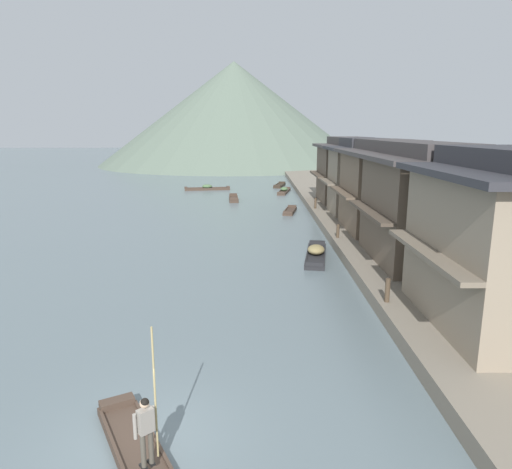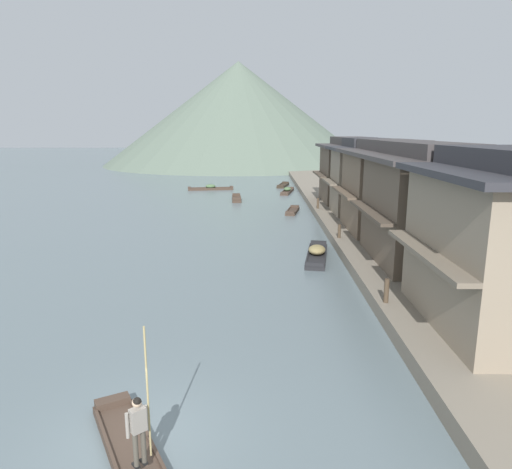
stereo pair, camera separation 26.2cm
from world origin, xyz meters
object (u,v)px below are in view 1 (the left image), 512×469
object	(u,v)px
boat_foreground_poled	(140,456)
boatman_person	(147,423)
boat_midriver_drifting	(280,185)
house_waterfront_second	(422,204)
boat_midriver_upstream	(207,188)
house_waterfront_narrow	(361,177)
boat_moored_second	(290,211)
boat_moored_nearest	(316,254)
boat_moored_far	(234,199)
house_waterfront_tall	(387,187)
mooring_post_dock_far	(316,203)
mooring_post_dock_near	(388,290)
mooring_post_dock_mid	(338,231)
boat_moored_third	(284,191)
house_waterfront_far	(348,170)

from	to	relation	value
boat_foreground_poled	boatman_person	distance (m)	1.46
boat_midriver_drifting	house_waterfront_second	size ratio (longest dim) A/B	0.58
boat_midriver_upstream	house_waterfront_narrow	distance (m)	25.34
boat_moored_second	boatman_person	bearing A→B (deg)	-99.15
boat_moored_nearest	boat_moored_second	bearing A→B (deg)	91.50
boat_moored_far	house_waterfront_tall	world-z (taller)	house_waterfront_tall
boat_moored_nearest	mooring_post_dock_far	world-z (taller)	mooring_post_dock_far
house_waterfront_second	mooring_post_dock_far	world-z (taller)	house_waterfront_second
boat_foreground_poled	boatman_person	xyz separation A→B (m)	(0.37, -0.62, 1.27)
boat_moored_far	mooring_post_dock_far	distance (m)	11.70
house_waterfront_narrow	mooring_post_dock_far	bearing A→B (deg)	144.96
house_waterfront_tall	mooring_post_dock_near	xyz separation A→B (m)	(-3.61, -13.87, -2.51)
boat_midriver_drifting	mooring_post_dock_near	xyz separation A→B (m)	(2.07, -44.72, 0.95)
mooring_post_dock_mid	boatman_person	bearing A→B (deg)	-110.13
boat_midriver_drifting	house_waterfront_tall	xyz separation A→B (m)	(5.68, -30.85, 3.47)
boat_moored_second	boat_moored_third	bearing A→B (deg)	88.83
boat_midriver_upstream	mooring_post_dock_mid	size ratio (longest dim) A/B	6.70
boat_midriver_drifting	mooring_post_dock_near	size ratio (longest dim) A/B	4.83
boat_moored_second	mooring_post_dock_far	distance (m)	2.74
boat_foreground_poled	boat_moored_far	bearing A→B (deg)	89.66
boat_midriver_drifting	boat_midriver_upstream	size ratio (longest dim) A/B	0.81
boat_moored_far	house_waterfront_second	world-z (taller)	house_waterfront_second
mooring_post_dock_mid	house_waterfront_far	bearing A→B (deg)	77.35
boat_foreground_poled	boat_moored_second	xyz separation A→B (m)	(5.75, 32.79, 0.01)
house_waterfront_second	mooring_post_dock_far	xyz separation A→B (m)	(-3.34, 16.74, -2.54)
house_waterfront_tall	boat_moored_far	bearing A→B (deg)	122.17
boat_midriver_upstream	boat_midriver_drifting	bearing A→B (deg)	22.39
house_waterfront_far	boat_midriver_upstream	bearing A→B (deg)	137.63
house_waterfront_tall	house_waterfront_narrow	distance (m)	6.70
boat_moored_second	boat_moored_far	distance (m)	9.21
boatman_person	house_waterfront_narrow	bearing A→B (deg)	69.84
boat_foreground_poled	boat_moored_second	size ratio (longest dim) A/B	1.14
boat_midriver_upstream	boat_moored_second	bearing A→B (deg)	-60.63
house_waterfront_second	mooring_post_dock_far	distance (m)	17.26
boat_moored_far	mooring_post_dock_mid	size ratio (longest dim) A/B	4.16
boat_moored_nearest	mooring_post_dock_near	xyz separation A→B (m)	(1.72, -8.78, 0.84)
house_waterfront_tall	house_waterfront_far	distance (m)	13.36
boat_moored_third	mooring_post_dock_far	distance (m)	15.55
boat_moored_far	house_waterfront_narrow	bearing A→B (deg)	-45.46
boatman_person	boat_moored_far	xyz separation A→B (m)	(-0.13, 40.78, -1.20)
boat_midriver_drifting	house_waterfront_second	distance (m)	39.06
boat_moored_second	house_waterfront_tall	world-z (taller)	house_waterfront_tall
boat_midriver_upstream	mooring_post_dock_near	world-z (taller)	mooring_post_dock_near
boatman_person	house_waterfront_far	size ratio (longest dim) A/B	0.42
boat_moored_third	mooring_post_dock_far	size ratio (longest dim) A/B	6.09
boat_moored_third	house_waterfront_second	distance (m)	32.75
house_waterfront_narrow	house_waterfront_far	distance (m)	6.66
house_waterfront_narrow	mooring_post_dock_far	xyz separation A→B (m)	(-3.36, 2.36, -2.56)
house_waterfront_tall	house_waterfront_narrow	bearing A→B (deg)	92.09
boat_moored_third	mooring_post_dock_far	xyz separation A→B (m)	(1.84, -15.42, 0.86)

